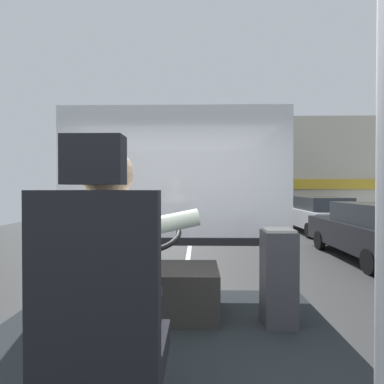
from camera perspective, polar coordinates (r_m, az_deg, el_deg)
name	(u,v)px	position (r m, az deg, el deg)	size (l,w,h in m)	color
ground	(191,240)	(10.55, -0.24, -9.03)	(18.00, 44.00, 0.06)	#313131
driver_seat	(103,325)	(1.38, -16.26, -22.71)	(0.48, 0.48, 1.27)	black
bus_driver	(112,270)	(1.44, -14.68, -13.84)	(0.80, 0.59, 0.84)	#282833
steering_console	(153,289)	(2.71, -7.32, -17.47)	(1.10, 0.98, 0.87)	#282623
handrail_pole	(382,203)	(1.38, 31.93, -1.70)	(0.04, 0.04, 2.04)	#B7B7BC
fare_box	(278,277)	(2.58, 15.83, -14.96)	(0.25, 0.27, 0.75)	#333338
windshield_panel	(174,191)	(3.23, -3.40, 0.25)	(2.50, 0.08, 1.48)	silver
street_tree	(119,148)	(14.01, -13.46, 8.00)	(2.81, 2.81, 4.97)	#4C3828
shop_building	(291,169)	(22.51, 17.94, 4.10)	(10.52, 5.45, 6.19)	#BCB29E
parked_car_black	(377,231)	(8.72, 31.25, -6.26)	(1.84, 4.14, 1.40)	black
parked_car_white	(320,214)	(13.00, 22.79, -3.89)	(1.88, 4.03, 1.42)	silver
parked_car_silver	(279,207)	(19.16, 15.96, -2.67)	(1.89, 4.38, 1.23)	silver
parked_car_green	(259,201)	(24.38, 12.35, -1.71)	(1.89, 4.20, 1.41)	#195633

